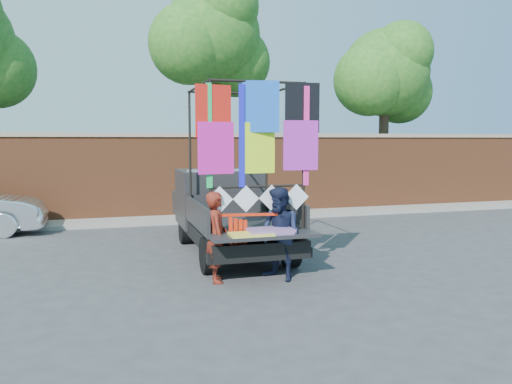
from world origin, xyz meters
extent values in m
plane|color=#38383A|center=(0.00, 0.00, 0.00)|extent=(90.00, 90.00, 0.00)
cube|color=brown|center=(0.00, 7.00, 1.25)|extent=(30.00, 0.35, 2.50)
cube|color=gray|center=(0.00, 7.00, 2.55)|extent=(30.00, 0.45, 0.12)
cube|color=gray|center=(0.00, 6.30, 0.06)|extent=(30.00, 1.20, 0.12)
cylinder|color=#38281C|center=(1.00, 8.20, 2.73)|extent=(0.36, 0.36, 5.46)
sphere|color=#1D601B|center=(1.00, 8.20, 5.85)|extent=(3.20, 3.20, 3.20)
sphere|color=#1D601B|center=(1.90, 8.60, 5.07)|extent=(2.40, 2.40, 2.40)
sphere|color=#1D601B|center=(0.20, 7.90, 5.46)|extent=(2.60, 2.60, 2.60)
sphere|color=#1D601B|center=(1.30, 7.60, 6.63)|extent=(2.20, 2.20, 2.20)
cylinder|color=#38281C|center=(7.50, 8.20, 2.27)|extent=(0.36, 0.36, 4.55)
sphere|color=#1D601B|center=(7.50, 8.20, 4.88)|extent=(3.20, 3.20, 3.20)
sphere|color=#1D601B|center=(8.40, 8.60, 4.23)|extent=(2.40, 2.40, 2.40)
sphere|color=#1D601B|center=(6.70, 7.90, 4.55)|extent=(2.60, 2.60, 2.60)
sphere|color=#1D601B|center=(7.80, 7.60, 5.52)|extent=(2.20, 2.20, 2.20)
cylinder|color=black|center=(-0.73, 3.07, 0.34)|extent=(0.22, 0.67, 0.67)
cylinder|color=black|center=(-0.73, 0.32, 0.34)|extent=(0.22, 0.67, 0.67)
cylinder|color=black|center=(0.85, 3.07, 0.34)|extent=(0.22, 0.67, 0.67)
cylinder|color=black|center=(0.85, 0.32, 0.34)|extent=(0.22, 0.67, 0.67)
cube|color=black|center=(0.06, 1.64, 0.51)|extent=(1.73, 4.27, 0.31)
cube|color=black|center=(0.06, 0.88, 0.79)|extent=(1.83, 2.34, 0.10)
cube|color=black|center=(-0.84, 0.88, 1.02)|extent=(0.06, 2.34, 0.46)
cube|color=black|center=(0.95, 0.88, 1.02)|extent=(0.06, 2.34, 0.46)
cube|color=black|center=(0.06, 2.03, 1.02)|extent=(1.83, 0.06, 0.46)
cube|color=black|center=(0.06, 3.02, 1.07)|extent=(1.83, 1.63, 1.27)
cube|color=#8C9EAD|center=(0.06, 2.56, 1.47)|extent=(1.63, 0.06, 0.56)
cube|color=#8C9EAD|center=(0.06, 3.78, 1.27)|extent=(1.63, 0.10, 0.71)
cube|color=black|center=(0.06, 4.13, 0.81)|extent=(1.78, 0.92, 0.56)
cube|color=black|center=(0.06, -0.54, 0.81)|extent=(1.83, 0.56, 0.06)
cube|color=black|center=(0.06, -0.31, 0.43)|extent=(1.88, 0.15, 0.18)
cylinder|color=black|center=(-0.77, -0.19, 2.11)|extent=(0.05, 0.05, 2.54)
cylinder|color=black|center=(-0.77, 1.95, 2.11)|extent=(0.05, 0.05, 2.54)
cylinder|color=black|center=(0.89, -0.19, 2.11)|extent=(0.05, 0.05, 2.54)
cylinder|color=black|center=(0.89, 1.95, 2.11)|extent=(0.05, 0.05, 2.54)
cylinder|color=black|center=(0.06, -0.19, 3.39)|extent=(1.73, 0.04, 0.04)
cylinder|color=black|center=(0.06, 1.95, 3.39)|extent=(1.73, 0.04, 0.04)
cylinder|color=black|center=(-0.77, 0.88, 3.39)|extent=(0.04, 2.19, 0.04)
cylinder|color=black|center=(0.89, 0.88, 3.39)|extent=(0.04, 2.19, 0.04)
cylinder|color=black|center=(0.06, -0.19, 1.61)|extent=(1.73, 0.04, 0.04)
cube|color=red|center=(-0.70, -0.21, 2.93)|extent=(0.63, 0.02, 0.86)
cube|color=blue|center=(0.06, -0.25, 2.93)|extent=(0.63, 0.02, 0.86)
cube|color=black|center=(0.82, -0.21, 2.93)|extent=(0.63, 0.02, 0.86)
cube|color=#E719A3|center=(-0.70, -0.25, 2.27)|extent=(0.63, 0.02, 0.86)
cube|color=#CCFF1A|center=(0.06, -0.21, 2.27)|extent=(0.63, 0.02, 0.86)
cube|color=#B625BA|center=(0.82, -0.25, 2.27)|extent=(0.63, 0.02, 0.86)
cube|color=green|center=(-0.81, -0.23, 2.47)|extent=(0.10, 0.01, 1.73)
cube|color=#FF2A98|center=(0.92, -0.23, 2.47)|extent=(0.10, 0.01, 1.73)
cube|color=#181DDB|center=(-0.25, -0.23, 2.47)|extent=(0.10, 0.01, 1.73)
cube|color=white|center=(-0.63, -0.22, 1.40)|extent=(0.46, 0.01, 0.46)
cube|color=white|center=(-0.17, -0.22, 1.40)|extent=(0.46, 0.01, 0.46)
cube|color=white|center=(0.29, -0.22, 1.40)|extent=(0.46, 0.01, 0.46)
cube|color=white|center=(0.75, -0.22, 1.40)|extent=(0.46, 0.01, 0.46)
cube|color=red|center=(0.16, -0.54, 0.88)|extent=(0.76, 0.46, 0.08)
cube|color=#DCD845|center=(-0.20, -0.61, 0.86)|extent=(0.71, 0.41, 0.04)
imported|color=maroon|center=(-0.69, -0.22, 0.77)|extent=(0.43, 0.60, 1.54)
imported|color=#151C36|center=(0.38, -0.43, 0.80)|extent=(0.91, 0.98, 1.60)
cube|color=red|center=(-0.16, -0.33, 1.14)|extent=(1.00, 0.21, 0.04)
cube|color=red|center=(-0.47, -0.35, 0.83)|extent=(0.06, 0.02, 0.58)
cube|color=red|center=(-0.39, -0.35, 0.81)|extent=(0.06, 0.02, 0.58)
cube|color=red|center=(-0.31, -0.35, 0.79)|extent=(0.06, 0.02, 0.58)
cube|color=red|center=(-0.22, -0.35, 0.77)|extent=(0.06, 0.02, 0.58)
camera|label=1|loc=(-2.43, -8.37, 2.41)|focal=35.00mm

